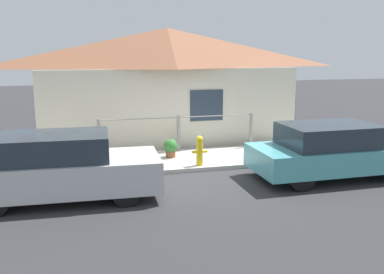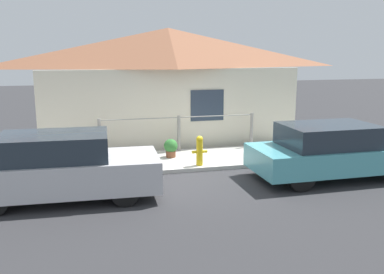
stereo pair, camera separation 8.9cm
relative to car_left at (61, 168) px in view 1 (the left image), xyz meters
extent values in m
plane|color=#2D2D30|center=(3.34, 1.29, -0.72)|extent=(60.00, 60.00, 0.00)
cube|color=#B2AFA8|center=(3.34, 2.40, -0.66)|extent=(24.00, 2.22, 0.11)
cube|color=beige|center=(3.34, 3.93, 0.59)|extent=(8.39, 0.12, 2.61)
cube|color=#2D3847|center=(4.39, 3.86, 0.72)|extent=(1.10, 0.04, 1.00)
pyramid|color=#A36647|center=(3.34, 4.97, 2.54)|extent=(8.79, 2.20, 1.29)
cylinder|color=gray|center=(0.94, 3.36, -0.06)|extent=(0.10, 0.10, 1.10)
cylinder|color=gray|center=(3.34, 3.36, -0.06)|extent=(0.10, 0.10, 1.10)
cylinder|color=gray|center=(5.74, 3.36, -0.06)|extent=(0.10, 0.10, 1.10)
cylinder|color=gray|center=(3.34, 3.36, 0.44)|extent=(4.80, 0.03, 0.03)
cube|color=#B7B7BC|center=(0.04, 0.00, -0.15)|extent=(4.18, 1.82, 0.70)
cube|color=#232D38|center=(-0.12, 0.00, 0.47)|extent=(2.32, 1.55, 0.54)
cylinder|color=black|center=(1.35, 0.67, -0.43)|extent=(0.58, 0.22, 0.58)
cylinder|color=black|center=(1.29, -0.76, -0.43)|extent=(0.58, 0.22, 0.58)
cylinder|color=black|center=(-1.21, 0.76, -0.43)|extent=(0.58, 0.22, 0.58)
cube|color=teal|center=(6.60, 0.00, -0.17)|extent=(4.15, 1.82, 0.59)
cube|color=#232D38|center=(6.44, 0.00, 0.39)|extent=(2.29, 1.59, 0.55)
cylinder|color=black|center=(7.88, 0.78, -0.38)|extent=(0.67, 0.21, 0.67)
cylinder|color=black|center=(5.31, 0.75, -0.38)|extent=(0.67, 0.21, 0.67)
cylinder|color=black|center=(5.33, -0.78, -0.38)|extent=(0.67, 0.21, 0.67)
cylinder|color=yellow|center=(3.52, 1.55, -0.26)|extent=(0.18, 0.18, 0.69)
sphere|color=yellow|center=(3.52, 1.55, 0.12)|extent=(0.19, 0.19, 0.19)
cylinder|color=yellow|center=(3.39, 1.55, -0.23)|extent=(0.16, 0.08, 0.08)
cylinder|color=yellow|center=(3.65, 1.55, -0.23)|extent=(0.16, 0.08, 0.08)
cylinder|color=brown|center=(2.94, 2.62, -0.51)|extent=(0.29, 0.29, 0.19)
sphere|color=#2D6B2D|center=(2.94, 2.62, -0.27)|extent=(0.40, 0.40, 0.40)
camera|label=1|loc=(0.52, -9.31, 2.52)|focal=40.00mm
camera|label=2|loc=(0.61, -9.33, 2.52)|focal=40.00mm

